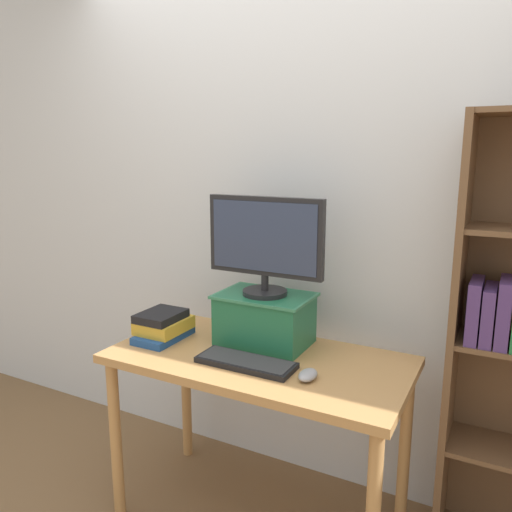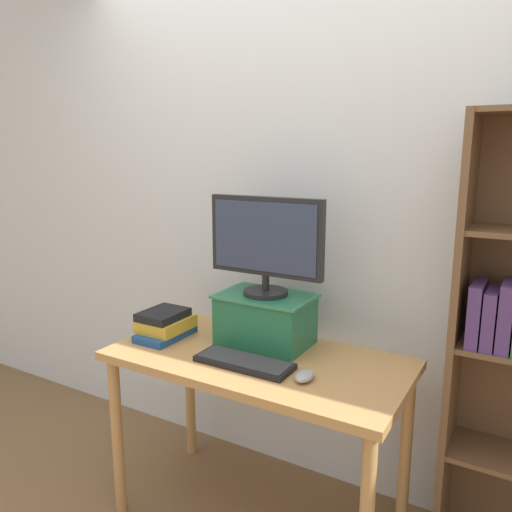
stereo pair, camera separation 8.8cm
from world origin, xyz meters
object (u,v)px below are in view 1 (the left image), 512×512
at_px(riser_box, 265,318).
at_px(book_stack, 163,326).
at_px(desk, 258,378).
at_px(computer_monitor, 265,242).
at_px(keyboard, 246,362).
at_px(computer_mouse, 308,375).

relative_size(riser_box, book_stack, 1.54).
xyz_separation_m(desk, computer_monitor, (-0.04, 0.14, 0.56)).
xyz_separation_m(riser_box, keyboard, (0.04, -0.24, -0.11)).
height_order(computer_monitor, computer_mouse, computer_monitor).
height_order(keyboard, computer_mouse, computer_mouse).
bearing_deg(computer_monitor, keyboard, -80.95).
distance_m(keyboard, book_stack, 0.48).
bearing_deg(book_stack, computer_monitor, 20.05).
bearing_deg(book_stack, riser_box, 20.22).
distance_m(desk, keyboard, 0.15).
height_order(computer_mouse, book_stack, book_stack).
xyz_separation_m(desk, riser_box, (-0.04, 0.14, 0.22)).
distance_m(desk, computer_monitor, 0.57).
xyz_separation_m(desk, computer_mouse, (0.27, -0.11, 0.12)).
bearing_deg(desk, computer_mouse, -22.48).
xyz_separation_m(keyboard, computer_mouse, (0.27, -0.00, 0.01)).
bearing_deg(desk, keyboard, -90.59).
bearing_deg(computer_mouse, computer_monitor, 141.10).
bearing_deg(book_stack, keyboard, -9.98).
bearing_deg(riser_box, computer_mouse, -39.06).
bearing_deg(computer_mouse, book_stack, 173.28).
bearing_deg(computer_monitor, desk, -73.78).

